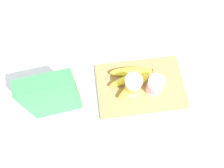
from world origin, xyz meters
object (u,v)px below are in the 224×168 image
at_px(yogurt_cup_front, 155,85).
at_px(banana_bunch, 133,78).
at_px(cutting_board, 141,86).
at_px(cereal_box, 52,96).
at_px(yogurt_cup_back, 133,85).

bearing_deg(yogurt_cup_front, banana_bunch, -35.27).
relative_size(cutting_board, banana_bunch, 1.82).
xyz_separation_m(cutting_board, banana_bunch, (0.03, -0.03, 0.03)).
relative_size(cutting_board, cereal_box, 1.43).
distance_m(cereal_box, yogurt_cup_front, 0.39).
xyz_separation_m(cutting_board, yogurt_cup_front, (-0.05, 0.02, 0.05)).
distance_m(cereal_box, banana_bunch, 0.33).
height_order(cereal_box, banana_bunch, cereal_box).
bearing_deg(cereal_box, cutting_board, -179.34).
relative_size(yogurt_cup_back, banana_bunch, 0.50).
distance_m(yogurt_cup_front, banana_bunch, 0.10).
height_order(cutting_board, yogurt_cup_front, yogurt_cup_front).
relative_size(yogurt_cup_front, banana_bunch, 0.45).
relative_size(cutting_board, yogurt_cup_back, 3.67).
xyz_separation_m(yogurt_cup_front, yogurt_cup_back, (0.09, -0.01, 0.00)).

